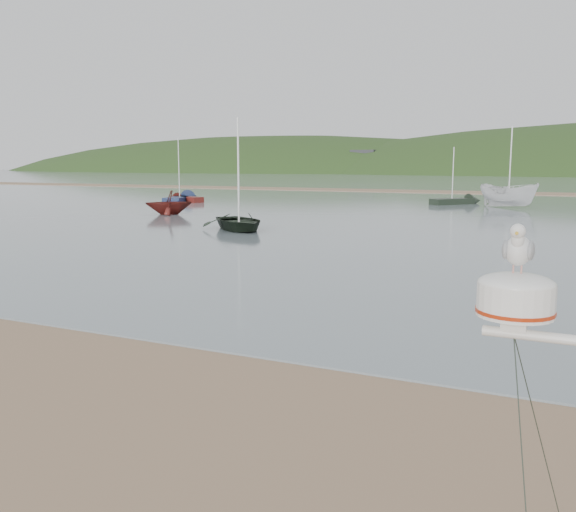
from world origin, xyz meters
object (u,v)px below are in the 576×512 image
at_px(sailboat_dark_mid, 463,201).
at_px(dinghy_red_far, 181,199).
at_px(boat_white, 510,175).
at_px(boat_dark, 239,189).
at_px(sailboat_blue_near, 186,198).
at_px(boat_red, 168,192).

distance_m(sailboat_dark_mid, dinghy_red_far, 25.12).
height_order(boat_white, sailboat_dark_mid, boat_white).
distance_m(boat_dark, dinghy_red_far, 25.39).
bearing_deg(sailboat_blue_near, boat_red, -59.46).
bearing_deg(boat_white, boat_dark, -175.63).
height_order(boat_white, dinghy_red_far, boat_white).
relative_size(dinghy_red_far, sailboat_blue_near, 0.72).
distance_m(boat_white, dinghy_red_far, 28.41).
height_order(boat_dark, sailboat_dark_mid, sailboat_dark_mid).
relative_size(boat_red, sailboat_dark_mid, 0.60).
relative_size(boat_red, sailboat_blue_near, 0.48).
relative_size(sailboat_dark_mid, sailboat_blue_near, 0.80).
bearing_deg(boat_dark, sailboat_dark_mid, 25.51).
distance_m(boat_red, boat_white, 26.21).
xyz_separation_m(sailboat_dark_mid, dinghy_red_far, (-23.93, -7.63, -0.01)).
distance_m(dinghy_red_far, sailboat_blue_near, 0.82).
xyz_separation_m(boat_white, sailboat_blue_near, (-28.08, -3.42, -2.33)).
relative_size(boat_dark, sailboat_blue_near, 0.67).
distance_m(boat_white, sailboat_blue_near, 28.38).
height_order(boat_white, sailboat_blue_near, sailboat_blue_near).
bearing_deg(boat_dark, dinghy_red_far, 82.32).
bearing_deg(dinghy_red_far, sailboat_dark_mid, 17.68).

